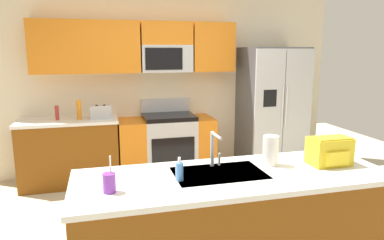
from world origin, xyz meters
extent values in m
plane|color=beige|center=(0.00, 0.00, 0.00)|extent=(9.00, 9.00, 0.00)
cube|color=beige|center=(0.00, 2.15, 1.30)|extent=(5.20, 0.10, 2.60)
cube|color=orange|center=(-1.50, 1.94, 1.85)|extent=(0.70, 0.32, 0.70)
cube|color=orange|center=(-0.79, 1.94, 1.85)|extent=(0.73, 0.32, 0.70)
cube|color=orange|center=(0.64, 1.94, 1.85)|extent=(0.61, 0.32, 0.70)
cube|color=#B7BABF|center=(-0.04, 1.94, 1.69)|extent=(0.72, 0.32, 0.38)
cube|color=black|center=(-0.10, 1.78, 1.69)|extent=(0.52, 0.01, 0.30)
cube|color=orange|center=(-0.04, 1.94, 2.04)|extent=(0.72, 0.32, 0.32)
cube|color=brown|center=(-1.42, 1.80, 0.43)|extent=(1.27, 0.60, 0.86)
cube|color=silver|center=(-1.42, 1.80, 0.88)|extent=(1.30, 0.63, 0.04)
cube|color=#B7BABF|center=(-0.04, 1.80, 0.42)|extent=(0.72, 0.60, 0.84)
cube|color=black|center=(-0.04, 1.50, 0.45)|extent=(0.60, 0.01, 0.36)
cube|color=black|center=(-0.04, 1.80, 0.87)|extent=(0.72, 0.60, 0.06)
cube|color=#B7BABF|center=(-0.04, 2.07, 1.00)|extent=(0.72, 0.06, 0.20)
cube|color=orange|center=(-0.58, 1.80, 0.42)|extent=(0.36, 0.60, 0.84)
cube|color=orange|center=(0.46, 1.80, 0.42)|extent=(0.28, 0.60, 0.84)
cube|color=#4C4F54|center=(1.54, 1.75, 0.93)|extent=(0.90, 0.70, 1.85)
cube|color=#B7BABF|center=(1.32, 1.38, 0.93)|extent=(0.44, 0.04, 1.81)
cube|color=#B7BABF|center=(1.77, 1.38, 0.93)|extent=(0.44, 0.04, 1.81)
cylinder|color=silver|center=(1.51, 1.35, 1.02)|extent=(0.02, 0.02, 0.60)
cylinder|color=silver|center=(1.57, 1.35, 1.02)|extent=(0.02, 0.02, 0.60)
cube|color=black|center=(1.32, 1.36, 1.15)|extent=(0.20, 0.00, 0.24)
cube|color=brown|center=(-0.04, -0.75, 0.43)|extent=(2.32, 0.78, 0.86)
cube|color=silver|center=(-0.04, -0.75, 0.88)|extent=(2.36, 0.82, 0.04)
cube|color=#B7BABF|center=(-0.14, -0.70, 0.89)|extent=(0.68, 0.44, 0.03)
cube|color=#B7BABF|center=(-0.98, 1.75, 0.99)|extent=(0.28, 0.16, 0.18)
cube|color=black|center=(-1.03, 1.75, 1.08)|extent=(0.03, 0.11, 0.01)
cube|color=black|center=(-0.93, 1.75, 1.08)|extent=(0.03, 0.11, 0.01)
cylinder|color=#B2332D|center=(-1.55, 1.80, 0.99)|extent=(0.05, 0.05, 0.19)
cylinder|color=orange|center=(-1.26, 1.75, 1.03)|extent=(0.06, 0.06, 0.26)
cylinder|color=#B7BABF|center=(-0.14, -0.53, 1.04)|extent=(0.03, 0.03, 0.28)
cylinder|color=#B7BABF|center=(-0.14, -0.63, 1.17)|extent=(0.02, 0.20, 0.02)
cylinder|color=#B7BABF|center=(-0.08, -0.53, 0.95)|extent=(0.02, 0.02, 0.10)
cylinder|color=purple|center=(-0.95, -0.87, 0.96)|extent=(0.08, 0.08, 0.13)
cylinder|color=white|center=(-0.94, -0.87, 1.08)|extent=(0.01, 0.03, 0.14)
cylinder|color=#4C8CD8|center=(-0.47, -0.78, 0.97)|extent=(0.06, 0.06, 0.13)
cylinder|color=white|center=(-0.47, -0.78, 1.05)|extent=(0.02, 0.02, 0.04)
cylinder|color=white|center=(0.31, -0.63, 1.02)|extent=(0.12, 0.12, 0.24)
cube|color=yellow|center=(0.78, -0.73, 1.01)|extent=(0.32, 0.20, 0.22)
cube|color=gold|center=(0.78, -0.75, 1.11)|extent=(0.30, 0.14, 0.03)
cube|color=yellow|center=(0.78, -0.84, 0.98)|extent=(0.20, 0.03, 0.11)
camera|label=1|loc=(-0.98, -3.08, 1.81)|focal=32.91mm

